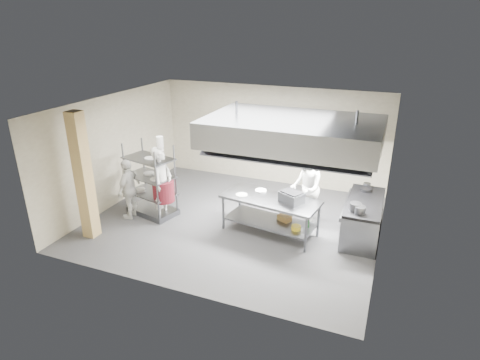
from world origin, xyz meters
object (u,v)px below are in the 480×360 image
at_px(cooking_range, 363,219).
at_px(chef_plating, 129,189).
at_px(stockpot, 355,207).
at_px(pass_rack, 150,180).
at_px(island, 270,215).
at_px(chef_head, 162,184).
at_px(griddle, 292,197).
at_px(chef_line, 305,188).

distance_m(cooking_range, chef_plating, 5.82).
bearing_deg(stockpot, pass_rack, -177.26).
bearing_deg(island, pass_rack, -168.69).
bearing_deg(chef_head, griddle, -92.05).
relative_size(chef_line, stockpot, 7.56).
bearing_deg(chef_line, island, -60.22).
bearing_deg(chef_line, pass_rack, -95.38).
xyz_separation_m(cooking_range, chef_plating, (-5.68, -1.24, 0.37)).
bearing_deg(cooking_range, chef_plating, -167.72).
height_order(pass_rack, chef_plating, pass_rack).
relative_size(griddle, stockpot, 1.92).
distance_m(chef_head, chef_line, 3.57).
height_order(pass_rack, chef_head, chef_head).
xyz_separation_m(island, cooking_range, (2.08, 0.70, -0.04)).
bearing_deg(island, chef_plating, -163.01).
relative_size(pass_rack, cooking_range, 0.95).
bearing_deg(chef_line, stockpot, 44.37).
relative_size(chef_head, chef_line, 0.99).
bearing_deg(chef_head, pass_rack, 67.21).
bearing_deg(cooking_range, island, -161.52).
relative_size(pass_rack, chef_plating, 1.21).
height_order(pass_rack, griddle, pass_rack).
distance_m(cooking_range, chef_head, 4.97).
bearing_deg(island, chef_line, 56.67).
relative_size(pass_rack, chef_head, 0.99).
xyz_separation_m(island, chef_line, (0.66, 0.73, 0.52)).
xyz_separation_m(chef_line, chef_plating, (-4.26, -1.28, -0.19)).
xyz_separation_m(chef_head, chef_plating, (-0.83, -0.25, -0.18)).
bearing_deg(griddle, island, -156.85).
relative_size(cooking_range, chef_plating, 1.27).
distance_m(cooking_range, griddle, 1.84).
bearing_deg(griddle, stockpot, 32.67).
distance_m(island, chef_plating, 3.66).
xyz_separation_m(pass_rack, stockpot, (5.12, 0.25, 0.04)).
relative_size(chef_plating, stockpot, 6.09).
distance_m(chef_line, stockpot, 1.42).
bearing_deg(griddle, chef_head, -148.09).
bearing_deg(stockpot, griddle, -174.91).
distance_m(pass_rack, chef_line, 3.96).
height_order(chef_head, chef_plating, chef_head).
height_order(pass_rack, stockpot, pass_rack).
height_order(chef_line, griddle, chef_line).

